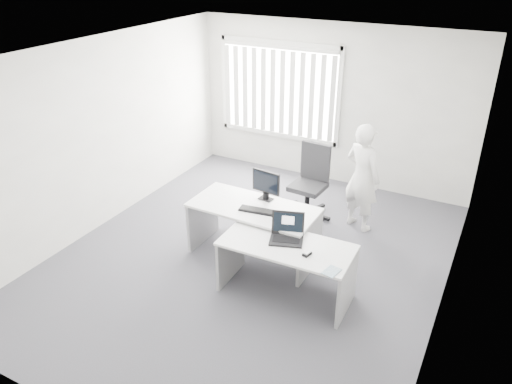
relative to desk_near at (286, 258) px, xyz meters
The scene contains 18 objects.
ground 1.02m from the desk_near, 148.31° to the left, with size 6.00×6.00×0.00m, color #4F4F56.
wall_back 3.65m from the desk_near, 102.15° to the left, with size 5.00×0.02×2.80m, color silver.
wall_front 2.79m from the desk_near, 106.35° to the right, with size 5.00×0.02×2.80m, color silver.
wall_left 3.39m from the desk_near, behind, with size 0.02×6.00×2.80m, color silver.
wall_right 2.02m from the desk_near, 14.69° to the left, with size 0.02×6.00×2.80m, color silver.
ceiling 2.44m from the desk_near, 148.31° to the left, with size 5.00×6.00×0.02m, color white.
window 3.97m from the desk_near, 117.03° to the left, with size 2.32×0.06×1.76m, color silver.
blinds 3.92m from the desk_near, 117.45° to the left, with size 2.20×0.10×1.50m, color silver, non-canonical shape.
desk_near is the anchor object (origin of this frame).
desk_far 0.93m from the desk_near, 143.12° to the left, with size 1.73×0.83×0.78m.
office_chair 2.11m from the desk_near, 104.59° to the left, with size 0.71×0.71×1.16m.
person 2.08m from the desk_near, 81.71° to the left, with size 0.61×0.40×1.66m, color silver.
laptop 0.36m from the desk_near, 120.20° to the left, with size 0.40×0.35×0.31m, color black, non-canonical shape.
paper_sheet 0.47m from the desk_near, 10.23° to the right, with size 0.28×0.20×0.00m, color silver.
mouse 0.39m from the desk_near, 18.93° to the right, with size 0.07×0.11×0.05m, color #B7B7B9, non-canonical shape.
booklet 0.75m from the desk_near, 22.75° to the right, with size 0.15×0.20×0.01m, color white.
keyboard 0.84m from the desk_near, 144.14° to the left, with size 0.48×0.16×0.02m, color black.
monitor 1.18m from the desk_near, 130.08° to the left, with size 0.42×0.13×0.42m, color black, non-canonical shape.
Camera 1 is at (2.76, -5.07, 3.94)m, focal length 35.00 mm.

